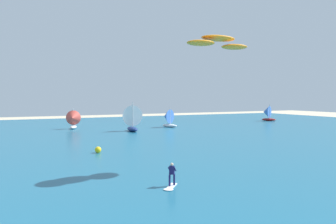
# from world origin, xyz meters

# --- Properties ---
(ocean) EXTENTS (160.00, 90.00, 0.10)m
(ocean) POSITION_xyz_m (0.00, 50.19, 0.05)
(ocean) COLOR #1E607F
(ocean) RESTS_ON ground
(kitesurfer) EXTENTS (1.71, 1.85, 1.67)m
(kitesurfer) POSITION_xyz_m (-1.06, 16.44, 0.70)
(kitesurfer) COLOR white
(kitesurfer) RESTS_ON ocean
(kite) EXTENTS (6.61, 2.89, 0.97)m
(kite) POSITION_xyz_m (5.17, 19.89, 11.15)
(kite) COLOR orange
(sailboat_anchored_offshore) EXTENTS (3.58, 4.00, 4.46)m
(sailboat_anchored_offshore) POSITION_xyz_m (49.44, 61.50, 2.14)
(sailboat_anchored_offshore) COLOR maroon
(sailboat_anchored_offshore) RESTS_ON ocean
(sailboat_mid_left) EXTENTS (3.22, 3.65, 4.10)m
(sailboat_mid_left) POSITION_xyz_m (-0.60, 61.42, 1.98)
(sailboat_mid_left) COLOR silver
(sailboat_mid_left) RESTS_ON ocean
(sailboat_mid_right) EXTENTS (3.41, 3.78, 4.20)m
(sailboat_mid_right) POSITION_xyz_m (18.02, 56.94, 2.02)
(sailboat_mid_right) COLOR white
(sailboat_mid_right) RESTS_ON ocean
(sailboat_far_right) EXTENTS (3.91, 4.60, 5.35)m
(sailboat_far_right) POSITION_xyz_m (8.66, 52.98, 2.55)
(sailboat_far_right) COLOR navy
(sailboat_far_right) RESTS_ON ocean
(marker_buoy) EXTENTS (0.72, 0.72, 0.72)m
(marker_buoy) POSITION_xyz_m (-2.48, 32.29, 0.46)
(marker_buoy) COLOR yellow
(marker_buoy) RESTS_ON ocean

